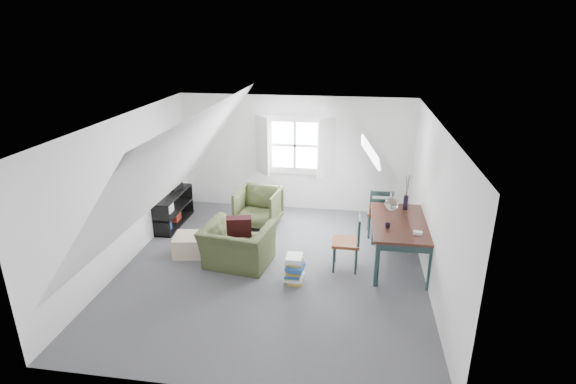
% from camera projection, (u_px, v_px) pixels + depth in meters
% --- Properties ---
extents(floor, '(5.50, 5.50, 0.00)m').
position_uv_depth(floor, '(273.00, 268.00, 7.58)').
color(floor, '#4E4E52').
rests_on(floor, ground).
extents(ceiling, '(5.50, 5.50, 0.00)m').
position_uv_depth(ceiling, '(271.00, 122.00, 6.71)').
color(ceiling, white).
rests_on(ceiling, wall_back).
extents(wall_back, '(5.00, 0.00, 5.00)m').
position_uv_depth(wall_back, '(295.00, 154.00, 9.70)').
color(wall_back, white).
rests_on(wall_back, ground).
extents(wall_front, '(5.00, 0.00, 5.00)m').
position_uv_depth(wall_front, '(223.00, 296.00, 4.60)').
color(wall_front, white).
rests_on(wall_front, ground).
extents(wall_left, '(0.00, 5.50, 5.50)m').
position_uv_depth(wall_left, '(125.00, 191.00, 7.50)').
color(wall_left, white).
rests_on(wall_left, ground).
extents(wall_right, '(0.00, 5.50, 5.50)m').
position_uv_depth(wall_right, '(434.00, 208.00, 6.80)').
color(wall_right, white).
rests_on(wall_right, ground).
extents(slope_left, '(3.19, 5.50, 4.48)m').
position_uv_depth(slope_left, '(176.00, 164.00, 7.18)').
color(slope_left, white).
rests_on(slope_left, wall_left).
extents(slope_right, '(3.19, 5.50, 4.48)m').
position_uv_depth(slope_right, '(373.00, 173.00, 6.75)').
color(slope_right, white).
rests_on(slope_right, wall_right).
extents(dormer_window, '(1.71, 0.35, 1.30)m').
position_uv_depth(dormer_window, '(295.00, 146.00, 9.56)').
color(dormer_window, white).
rests_on(dormer_window, wall_back).
extents(skylight, '(0.35, 0.75, 0.47)m').
position_uv_depth(skylight, '(371.00, 152.00, 7.96)').
color(skylight, white).
rests_on(skylight, slope_right).
extents(armchair_near, '(1.24, 1.12, 0.72)m').
position_uv_depth(armchair_near, '(238.00, 264.00, 7.71)').
color(armchair_near, '#3A4222').
rests_on(armchair_near, floor).
extents(armchair_far, '(0.93, 0.95, 0.78)m').
position_uv_depth(armchair_far, '(259.00, 225.00, 9.25)').
color(armchair_far, '#3A4222').
rests_on(armchair_far, floor).
extents(throw_pillow, '(0.46, 0.34, 0.43)m').
position_uv_depth(throw_pillow, '(239.00, 227.00, 7.63)').
color(throw_pillow, '#350E12').
rests_on(throw_pillow, armchair_near).
extents(ottoman, '(0.61, 0.61, 0.36)m').
position_uv_depth(ottoman, '(190.00, 245.00, 8.01)').
color(ottoman, '#C7AE97').
rests_on(ottoman, floor).
extents(dining_table, '(0.97, 1.62, 0.81)m').
position_uv_depth(dining_table, '(401.00, 227.00, 7.45)').
color(dining_table, '#361812').
rests_on(dining_table, floor).
extents(demijohn, '(0.24, 0.24, 0.33)m').
position_uv_depth(demijohn, '(392.00, 203.00, 7.80)').
color(demijohn, silver).
rests_on(demijohn, dining_table).
extents(vase_twigs, '(0.08, 0.09, 0.64)m').
position_uv_depth(vase_twigs, '(406.00, 202.00, 7.86)').
color(vase_twigs, black).
rests_on(vase_twigs, dining_table).
extents(cup, '(0.12, 0.12, 0.08)m').
position_uv_depth(cup, '(387.00, 228.00, 7.17)').
color(cup, black).
rests_on(cup, dining_table).
extents(paper_box, '(0.15, 0.12, 0.04)m').
position_uv_depth(paper_box, '(418.00, 233.00, 6.96)').
color(paper_box, white).
rests_on(paper_box, dining_table).
extents(dining_chair_far, '(0.46, 0.46, 0.99)m').
position_uv_depth(dining_chair_far, '(380.00, 211.00, 8.59)').
color(dining_chair_far, brown).
rests_on(dining_chair_far, floor).
extents(dining_chair_near, '(0.45, 0.45, 0.95)m').
position_uv_depth(dining_chair_near, '(348.00, 242.00, 7.42)').
color(dining_chair_near, brown).
rests_on(dining_chair_near, floor).
extents(media_shelf, '(0.43, 1.30, 0.67)m').
position_uv_depth(media_shelf, '(171.00, 211.00, 9.15)').
color(media_shelf, black).
rests_on(media_shelf, floor).
extents(electronics_box, '(0.28, 0.33, 0.22)m').
position_uv_depth(electronics_box, '(175.00, 185.00, 9.26)').
color(electronics_box, black).
rests_on(electronics_box, media_shelf).
extents(magazine_stack, '(0.33, 0.40, 0.45)m').
position_uv_depth(magazine_stack, '(294.00, 269.00, 7.12)').
color(magazine_stack, '#B29933').
rests_on(magazine_stack, floor).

